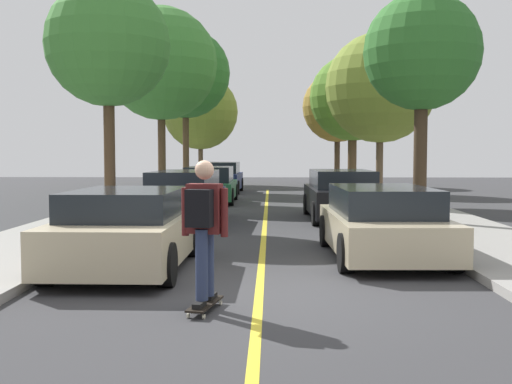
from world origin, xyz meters
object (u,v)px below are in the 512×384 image
at_px(parked_car_left_far, 210,185).
at_px(street_tree_right_far, 353,98).
at_px(parked_car_left_nearest, 128,230).
at_px(street_tree_left_farthest, 200,112).
at_px(street_tree_left_nearest, 108,45).
at_px(parked_car_left_near, 184,197).
at_px(skateboarder, 204,223).
at_px(street_tree_right_farthest, 337,107).
at_px(parked_car_left_farthest, 222,178).
at_px(street_tree_right_nearest, 422,53).
at_px(skateboard, 205,304).
at_px(parked_car_right_near, 342,195).
at_px(street_tree_left_far, 185,74).
at_px(parked_car_right_nearest, 382,223).
at_px(street_tree_right_near, 380,88).
at_px(street_tree_left_near, 161,64).

relative_size(parked_car_left_far, street_tree_right_far, 0.65).
xyz_separation_m(parked_car_left_nearest, street_tree_left_farthest, (-1.83, 26.91, 3.66)).
bearing_deg(street_tree_left_nearest, parked_car_left_near, 21.45).
distance_m(parked_car_left_near, skateboarder, 9.51).
xyz_separation_m(parked_car_left_near, street_tree_right_farthest, (6.20, 19.59, 3.82)).
bearing_deg(parked_car_left_near, parked_car_left_farthest, 90.00).
bearing_deg(parked_car_left_farthest, street_tree_right_far, -1.81).
xyz_separation_m(parked_car_left_nearest, street_tree_right_nearest, (6.20, 6.11, 3.80)).
distance_m(street_tree_left_farthest, skateboard, 30.07).
relative_size(parked_car_left_near, parked_car_right_near, 1.06).
xyz_separation_m(street_tree_left_nearest, street_tree_left_far, (0.00, 14.54, 1.09)).
distance_m(street_tree_right_nearest, skateboarder, 10.52).
height_order(parked_car_left_near, parked_car_left_farthest, parked_car_left_farthest).
xyz_separation_m(street_tree_right_farthest, skateboarder, (-4.66, -28.96, -3.45)).
bearing_deg(street_tree_left_far, street_tree_right_far, -6.63).
bearing_deg(street_tree_right_far, parked_car_left_near, -115.68).
distance_m(parked_car_right_nearest, street_tree_left_far, 20.87).
distance_m(parked_car_left_farthest, street_tree_left_farthest, 8.22).
xyz_separation_m(street_tree_right_nearest, skateboarder, (-4.66, -8.81, -3.37)).
distance_m(street_tree_right_farthest, skateboard, 29.64).
xyz_separation_m(parked_car_right_nearest, street_tree_right_near, (1.83, 10.89, 3.54)).
bearing_deg(parked_car_left_far, street_tree_right_far, 43.54).
height_order(street_tree_right_farthest, skateboarder, street_tree_right_farthest).
xyz_separation_m(street_tree_left_nearest, skateboard, (3.38, -8.62, -4.58)).
relative_size(skateboard, skateboarder, 0.50).
bearing_deg(street_tree_right_farthest, street_tree_right_near, -90.00).
bearing_deg(parked_car_left_far, street_tree_right_farthest, 63.80).
xyz_separation_m(street_tree_left_nearest, street_tree_left_farthest, (-0.00, 20.95, -0.36)).
relative_size(parked_car_left_nearest, skateboarder, 2.35).
height_order(parked_car_left_farthest, street_tree_right_nearest, street_tree_right_nearest).
relative_size(street_tree_left_far, skateboard, 9.01).
xyz_separation_m(parked_car_right_near, street_tree_right_farthest, (1.83, 18.55, 3.83)).
xyz_separation_m(street_tree_left_near, skateboard, (3.38, -16.37, -5.19)).
bearing_deg(parked_car_left_near, parked_car_right_nearest, -51.26).
relative_size(street_tree_left_nearest, skateboard, 7.09).
bearing_deg(street_tree_right_far, parked_car_left_farthest, 178.19).
distance_m(street_tree_left_far, skateboard, 24.08).
xyz_separation_m(street_tree_left_near, street_tree_right_near, (8.02, -1.58, -1.09)).
relative_size(street_tree_left_far, street_tree_right_near, 1.30).
bearing_deg(parked_car_right_nearest, parked_car_left_near, 128.74).
relative_size(parked_car_left_near, parked_car_right_nearest, 1.11).
bearing_deg(parked_car_left_nearest, street_tree_right_far, 72.42).
bearing_deg(street_tree_left_near, parked_car_left_farthest, 73.19).
bearing_deg(street_tree_right_near, parked_car_right_near, -112.54).
bearing_deg(street_tree_right_far, street_tree_left_nearest, -120.54).
bearing_deg(parked_car_left_farthest, parked_car_left_far, -90.00).
height_order(street_tree_right_nearest, street_tree_right_near, street_tree_right_near).
relative_size(parked_car_left_far, street_tree_right_near, 0.69).
height_order(parked_car_right_near, street_tree_left_near, street_tree_left_near).
height_order(parked_car_right_near, street_tree_right_nearest, street_tree_right_nearest).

